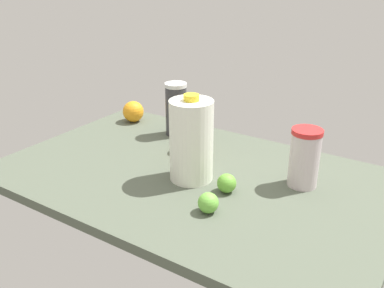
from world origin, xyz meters
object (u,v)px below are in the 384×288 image
lime_far_back (227,183)px  shaker_bottle (176,109)px  orange_near_front (133,112)px  milk_jug (191,140)px  lime_beside_bowl (208,203)px  orange_by_jug (188,140)px  tumbler_cup (305,158)px

lime_far_back → shaker_bottle: bearing=142.8°
orange_near_front → milk_jug: bearing=-31.3°
lime_beside_bowl → orange_by_jug: (-25.85, 29.42, 1.51)cm
tumbler_cup → orange_near_front: (-77.25, 14.57, -4.56)cm
lime_far_back → milk_jug: bearing=173.1°
lime_far_back → orange_near_front: size_ratio=0.65×
lime_beside_bowl → orange_near_front: size_ratio=0.65×
lime_far_back → tumbler_cup: bearing=43.8°
shaker_bottle → lime_beside_bowl: 56.93cm
shaker_bottle → orange_near_front: shaker_bottle is taller
orange_by_jug → orange_near_front: 38.32cm
orange_by_jug → lime_far_back: bearing=-35.2°
shaker_bottle → orange_near_front: (-22.81, 1.73, -5.74)cm
milk_jug → lime_beside_bowl: (14.26, -13.65, -9.67)cm
shaker_bottle → orange_by_jug: 18.34cm
lime_beside_bowl → orange_by_jug: orange_by_jug is taller
orange_by_jug → milk_jug: bearing=-53.7°
lime_beside_bowl → orange_near_front: (-61.85, 42.53, 1.50)cm
tumbler_cup → lime_far_back: size_ratio=3.16×
milk_jug → orange_by_jug: size_ratio=3.08×
lime_far_back → orange_near_front: (-60.66, 30.48, 1.50)cm
lime_beside_bowl → lime_far_back: (-1.19, 12.05, 0.00)cm
shaker_bottle → orange_by_jug: size_ratio=2.32×
lime_far_back → lime_beside_bowl: bearing=-84.4°
lime_beside_bowl → lime_far_back: bearing=95.6°
milk_jug → shaker_bottle: (-24.78, 27.16, -2.43)cm
shaker_bottle → lime_far_back: size_ratio=3.58×
milk_jug → shaker_bottle: milk_jug is taller
orange_by_jug → orange_near_front: size_ratio=1.00×
shaker_bottle → tumbler_cup: size_ratio=1.13×
tumbler_cup → lime_beside_bowl: bearing=-118.8°
milk_jug → orange_by_jug: milk_jug is taller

